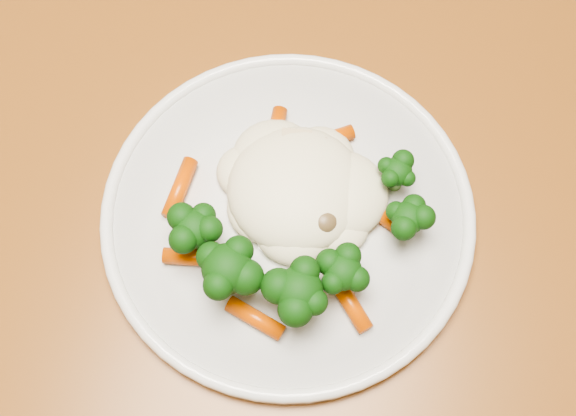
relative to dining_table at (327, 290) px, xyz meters
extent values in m
cube|color=#915521|center=(0.00, 0.00, 0.09)|extent=(1.24, 0.93, 0.04)
cube|color=#915521|center=(-0.45, 0.40, -0.29)|extent=(0.07, 0.07, 0.71)
cylinder|color=white|center=(-0.04, 0.01, 0.11)|extent=(0.28, 0.28, 0.01)
ellipsoid|color=#F8EEC6|center=(-0.04, 0.02, 0.14)|extent=(0.12, 0.11, 0.05)
ellipsoid|color=black|center=(-0.09, -0.04, 0.14)|extent=(0.05, 0.05, 0.04)
ellipsoid|color=black|center=(-0.06, -0.06, 0.14)|extent=(0.06, 0.06, 0.05)
ellipsoid|color=black|center=(-0.01, -0.05, 0.14)|extent=(0.05, 0.05, 0.05)
ellipsoid|color=black|center=(0.01, -0.03, 0.14)|extent=(0.04, 0.04, 0.04)
ellipsoid|color=black|center=(0.04, 0.03, 0.14)|extent=(0.04, 0.04, 0.04)
ellipsoid|color=black|center=(0.02, 0.06, 0.13)|extent=(0.04, 0.04, 0.03)
cylinder|color=#E55705|center=(-0.08, 0.06, 0.12)|extent=(0.02, 0.05, 0.01)
cylinder|color=#E55705|center=(-0.04, 0.08, 0.12)|extent=(0.04, 0.04, 0.01)
cylinder|color=#E55705|center=(0.02, 0.04, 0.12)|extent=(0.05, 0.02, 0.01)
cylinder|color=#E55705|center=(-0.12, -0.01, 0.12)|extent=(0.02, 0.05, 0.01)
cylinder|color=#E55705|center=(-0.09, -0.05, 0.12)|extent=(0.04, 0.03, 0.01)
cylinder|color=#E55705|center=(-0.03, -0.08, 0.12)|extent=(0.04, 0.02, 0.01)
cylinder|color=#E55705|center=(0.03, -0.04, 0.12)|extent=(0.05, 0.04, 0.01)
ellipsoid|color=brown|center=(-0.03, 0.01, 0.14)|extent=(0.03, 0.03, 0.02)
ellipsoid|color=brown|center=(-0.01, 0.01, 0.14)|extent=(0.02, 0.02, 0.01)
ellipsoid|color=brown|center=(-0.06, 0.02, 0.14)|extent=(0.02, 0.02, 0.01)
cube|color=#D2BB8C|center=(-0.06, 0.06, 0.14)|extent=(0.03, 0.02, 0.01)
cube|color=#D2BB8C|center=(-0.03, 0.06, 0.14)|extent=(0.02, 0.02, 0.01)
camera|label=1|loc=(0.04, -0.18, 0.62)|focal=45.00mm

